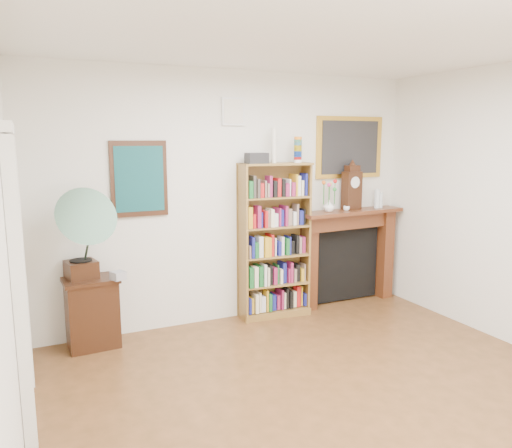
{
  "coord_description": "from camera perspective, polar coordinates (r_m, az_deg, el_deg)",
  "views": [
    {
      "loc": [
        -2.12,
        -2.68,
        2.07
      ],
      "look_at": [
        -0.13,
        1.6,
        1.25
      ],
      "focal_mm": 35.0,
      "sensor_mm": 36.0,
      "label": 1
    }
  ],
  "objects": [
    {
      "name": "room",
      "position": [
        3.48,
        13.22,
        -1.5
      ],
      "size": [
        4.51,
        5.01,
        2.81
      ],
      "color": "#4E3217",
      "rests_on": "ground"
    },
    {
      "name": "door_casing",
      "position": [
        3.96,
        -25.62,
        -2.89
      ],
      "size": [
        0.08,
        1.02,
        2.17
      ],
      "color": "white",
      "rests_on": "left_wall"
    },
    {
      "name": "teal_poster",
      "position": [
        5.28,
        -13.2,
        5.04
      ],
      "size": [
        0.58,
        0.04,
        0.78
      ],
      "color": "black",
      "rests_on": "back_wall"
    },
    {
      "name": "small_picture",
      "position": [
        5.58,
        -2.63,
        12.72
      ],
      "size": [
        0.26,
        0.04,
        0.3
      ],
      "color": "white",
      "rests_on": "back_wall"
    },
    {
      "name": "gilt_painting",
      "position": [
        6.33,
        10.64,
        8.6
      ],
      "size": [
        0.95,
        0.04,
        0.75
      ],
      "color": "gold",
      "rests_on": "back_wall"
    },
    {
      "name": "bookshelf",
      "position": [
        5.73,
        2.19,
        -0.92
      ],
      "size": [
        0.85,
        0.36,
        2.06
      ],
      "rotation": [
        0.0,
        0.0,
        -0.09
      ],
      "color": "brown",
      "rests_on": "floor"
    },
    {
      "name": "side_cabinet",
      "position": [
        5.28,
        -18.2,
        -9.62
      ],
      "size": [
        0.54,
        0.4,
        0.71
      ],
      "primitive_type": "cube",
      "rotation": [
        0.0,
        0.0,
        0.05
      ],
      "color": "black",
      "rests_on": "floor"
    },
    {
      "name": "fireplace",
      "position": [
        6.38,
        10.32,
        -2.68
      ],
      "size": [
        1.43,
        0.42,
        1.19
      ],
      "rotation": [
        0.0,
        0.0,
        0.06
      ],
      "color": "#472210",
      "rests_on": "floor"
    },
    {
      "name": "gramophone",
      "position": [
        4.96,
        -19.44,
        -0.54
      ],
      "size": [
        0.67,
        0.78,
        0.91
      ],
      "rotation": [
        0.0,
        0.0,
        0.19
      ],
      "color": "black",
      "rests_on": "side_cabinet"
    },
    {
      "name": "cd_stack",
      "position": [
        5.05,
        -15.48,
        -5.69
      ],
      "size": [
        0.16,
        0.16,
        0.08
      ],
      "primitive_type": "cube",
      "rotation": [
        0.0,
        0.0,
        0.42
      ],
      "color": "silver",
      "rests_on": "side_cabinet"
    },
    {
      "name": "mantel_clock",
      "position": [
        6.26,
        10.89,
        4.02
      ],
      "size": [
        0.25,
        0.16,
        0.54
      ],
      "rotation": [
        0.0,
        0.0,
        0.14
      ],
      "color": "black",
      "rests_on": "fireplace"
    },
    {
      "name": "flower_vase",
      "position": [
        6.04,
        8.33,
        2.05
      ],
      "size": [
        0.18,
        0.18,
        0.14
      ],
      "primitive_type": "imported",
      "rotation": [
        0.0,
        0.0,
        0.43
      ],
      "color": "white",
      "rests_on": "fireplace"
    },
    {
      "name": "teacup",
      "position": [
        6.16,
        10.29,
        1.77
      ],
      "size": [
        0.1,
        0.1,
        0.06
      ],
      "primitive_type": "imported",
      "rotation": [
        0.0,
        0.0,
        0.41
      ],
      "color": "white",
      "rests_on": "fireplace"
    },
    {
      "name": "bottle_left",
      "position": [
        6.47,
        13.67,
        2.83
      ],
      "size": [
        0.07,
        0.07,
        0.24
      ],
      "primitive_type": "cylinder",
      "color": "silver",
      "rests_on": "fireplace"
    },
    {
      "name": "bottle_right",
      "position": [
        6.5,
        14.04,
        2.67
      ],
      "size": [
        0.06,
        0.06,
        0.2
      ],
      "primitive_type": "cylinder",
      "color": "silver",
      "rests_on": "fireplace"
    }
  ]
}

